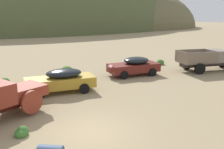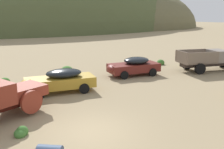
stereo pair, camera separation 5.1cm
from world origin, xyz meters
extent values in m
plane|color=#998460|center=(0.00, 0.00, 0.00)|extent=(300.00, 300.00, 0.00)
ellipsoid|color=#4C5633|center=(23.33, 75.96, 0.00)|extent=(105.17, 59.46, 49.71)
ellipsoid|color=brown|center=(53.74, 80.50, 0.00)|extent=(74.09, 61.47, 34.94)
cube|color=maroon|center=(-1.69, 4.15, 1.11)|extent=(2.33, 2.16, 0.55)
cube|color=#B7B2A8|center=(-0.85, 4.44, 1.09)|extent=(0.44, 1.09, 0.44)
cylinder|color=maroon|center=(-1.62, 3.15, 0.76)|extent=(1.19, 0.56, 1.20)
cylinder|color=maroon|center=(-2.25, 4.98, 0.76)|extent=(1.19, 0.56, 1.20)
cube|color=black|center=(-2.66, 3.82, 1.57)|extent=(0.56, 1.52, 0.59)
cylinder|color=black|center=(-2.26, 5.03, 0.48)|extent=(1.00, 0.58, 0.96)
cube|color=#B28928|center=(1.11, 6.25, 0.68)|extent=(4.79, 2.66, 0.68)
ellipsoid|color=black|center=(1.38, 6.20, 1.28)|extent=(2.62, 2.00, 0.57)
ellipsoid|color=#B28928|center=(-0.88, 6.67, 0.75)|extent=(1.26, 1.59, 0.61)
cylinder|color=black|center=(-0.08, 7.41, 0.34)|extent=(0.71, 0.34, 0.68)
cylinder|color=black|center=(-0.44, 5.67, 0.34)|extent=(0.71, 0.34, 0.68)
cylinder|color=black|center=(2.67, 6.83, 0.34)|extent=(0.71, 0.34, 0.68)
cylinder|color=black|center=(2.30, 5.10, 0.34)|extent=(0.71, 0.34, 0.68)
cube|color=maroon|center=(8.13, 7.37, 0.68)|extent=(4.53, 2.58, 0.68)
ellipsoid|color=black|center=(8.39, 7.33, 1.28)|extent=(2.47, 2.00, 0.57)
ellipsoid|color=maroon|center=(6.24, 7.71, 0.75)|extent=(1.19, 1.63, 0.61)
cylinder|color=black|center=(6.99, 8.52, 0.34)|extent=(0.70, 0.32, 0.68)
cylinder|color=black|center=(6.67, 6.69, 0.34)|extent=(0.70, 0.32, 0.68)
cylinder|color=black|center=(9.60, 8.06, 0.34)|extent=(0.70, 0.32, 0.68)
cylinder|color=black|center=(9.28, 6.22, 0.34)|extent=(0.70, 0.32, 0.68)
cube|color=#3D322D|center=(15.39, 4.95, 0.66)|extent=(6.16, 2.73, 0.36)
cylinder|color=slate|center=(17.60, 5.29, 0.76)|extent=(1.20, 0.53, 1.20)
cube|color=slate|center=(15.94, 4.78, 1.36)|extent=(1.93, 2.24, 1.05)
cube|color=black|center=(16.56, 4.58, 1.57)|extent=(0.53, 1.56, 0.59)
cube|color=#746354|center=(13.78, 5.45, 0.90)|extent=(3.56, 2.83, 0.12)
cube|color=#746354|center=(13.48, 4.51, 1.43)|extent=(3.00, 1.03, 0.95)
cube|color=#746354|center=(14.08, 6.40, 1.43)|extent=(3.00, 1.03, 0.95)
cube|color=#746354|center=(12.35, 5.90, 1.43)|extent=(0.69, 1.93, 0.95)
cylinder|color=black|center=(17.62, 5.34, 0.48)|extent=(1.00, 0.55, 0.96)
cylinder|color=black|center=(13.22, 4.54, 0.48)|extent=(1.00, 0.55, 0.96)
cylinder|color=black|center=(13.84, 6.52, 0.48)|extent=(1.00, 0.55, 0.96)
ellipsoid|color=#4C8438|center=(-1.83, 10.28, 0.17)|extent=(0.67, 0.61, 0.64)
ellipsoid|color=#4C8438|center=(-1.69, 10.10, 0.20)|extent=(0.78, 0.70, 0.72)
ellipsoid|color=olive|center=(15.04, 7.55, 0.24)|extent=(0.83, 0.75, 0.88)
ellipsoid|color=olive|center=(15.09, 7.68, 0.19)|extent=(0.76, 0.69, 0.70)
ellipsoid|color=olive|center=(15.02, 7.83, 0.25)|extent=(0.87, 0.78, 0.91)
ellipsoid|color=#3D702D|center=(13.55, 9.84, 0.17)|extent=(0.68, 0.61, 0.62)
ellipsoid|color=#3D702D|center=(13.40, 9.58, 0.18)|extent=(0.80, 0.72, 0.67)
ellipsoid|color=#4C8438|center=(3.76, 10.57, 0.15)|extent=(0.78, 0.70, 0.56)
ellipsoid|color=#4C8438|center=(3.49, 10.53, 0.22)|extent=(0.93, 0.83, 0.79)
ellipsoid|color=#4C8438|center=(3.45, 10.69, 0.27)|extent=(1.11, 1.00, 0.98)
ellipsoid|color=#3D702D|center=(-2.57, 1.34, 0.14)|extent=(0.53, 0.48, 0.52)
ellipsoid|color=#3D702D|center=(-2.65, 1.31, 0.11)|extent=(0.54, 0.49, 0.40)
ellipsoid|color=#3D702D|center=(-2.68, 1.20, 0.11)|extent=(0.49, 0.44, 0.39)
camera|label=1|loc=(-4.70, -9.02, 5.05)|focal=39.98mm
camera|label=2|loc=(-4.66, -9.04, 5.05)|focal=39.98mm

